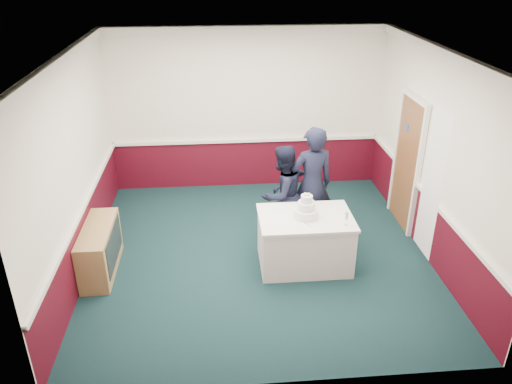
{
  "coord_description": "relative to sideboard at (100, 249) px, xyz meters",
  "views": [
    {
      "loc": [
        -0.6,
        -6.35,
        4.18
      ],
      "look_at": [
        -0.05,
        -0.1,
        1.1
      ],
      "focal_mm": 35.0,
      "sensor_mm": 36.0,
      "label": 1
    }
  ],
  "objects": [
    {
      "name": "cake_table",
      "position": [
        2.91,
        -0.09,
        0.05
      ],
      "size": [
        1.32,
        0.92,
        0.79
      ],
      "color": "white",
      "rests_on": "ground"
    },
    {
      "name": "ground",
      "position": [
        2.28,
        0.22,
        -0.35
      ],
      "size": [
        5.0,
        5.0,
        0.0
      ],
      "primitive_type": "plane",
      "color": "#132C30",
      "rests_on": "ground"
    },
    {
      "name": "sideboard",
      "position": [
        0.0,
        0.0,
        0.0
      ],
      "size": [
        0.41,
        1.2,
        0.7
      ],
      "color": "#A78751",
      "rests_on": "ground"
    },
    {
      "name": "room_shell",
      "position": [
        2.36,
        0.83,
        1.62
      ],
      "size": [
        5.0,
        5.0,
        3.0
      ],
      "color": "white",
      "rests_on": "ground"
    },
    {
      "name": "cake_knife",
      "position": [
        2.88,
        -0.29,
        0.44
      ],
      "size": [
        0.11,
        0.21,
        0.0
      ],
      "primitive_type": "cube",
      "rotation": [
        0.0,
        0.0,
        0.43
      ],
      "color": "silver",
      "rests_on": "cake_table"
    },
    {
      "name": "person_woman",
      "position": [
        3.12,
        0.66,
        0.58
      ],
      "size": [
        0.74,
        0.56,
        1.85
      ],
      "primitive_type": "imported",
      "rotation": [
        0.0,
        0.0,
        3.32
      ],
      "color": "black",
      "rests_on": "ground"
    },
    {
      "name": "wedding_cake",
      "position": [
        2.91,
        -0.09,
        0.55
      ],
      "size": [
        0.35,
        0.35,
        0.36
      ],
      "color": "white",
      "rests_on": "cake_table"
    },
    {
      "name": "person_man",
      "position": [
        2.67,
        0.67,
        0.43
      ],
      "size": [
        0.96,
        0.93,
        1.57
      ],
      "primitive_type": "imported",
      "rotation": [
        0.0,
        0.0,
        3.76
      ],
      "color": "black",
      "rests_on": "ground"
    },
    {
      "name": "champagne_flute",
      "position": [
        3.41,
        -0.37,
        0.58
      ],
      "size": [
        0.05,
        0.05,
        0.21
      ],
      "color": "silver",
      "rests_on": "cake_table"
    }
  ]
}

